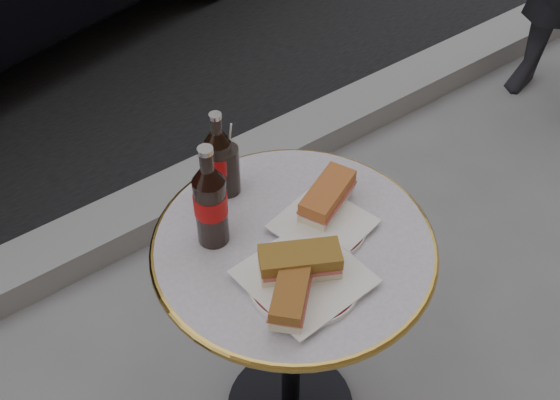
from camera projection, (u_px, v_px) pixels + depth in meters
curb at (139, 216)px, 2.50m from camera, size 40.00×0.20×0.12m
bistro_table at (292, 338)px, 1.77m from camera, size 0.62×0.62×0.73m
plate_left at (304, 279)px, 1.43m from camera, size 0.26×0.26×0.01m
plate_right at (323, 226)px, 1.53m from camera, size 0.20×0.20×0.01m
sandwich_left_a at (291, 295)px, 1.36m from camera, size 0.16×0.15×0.05m
sandwich_left_b at (300, 263)px, 1.41m from camera, size 0.18×0.15×0.06m
sandwich_right at (327, 197)px, 1.55m from camera, size 0.17×0.13×0.05m
cola_bottle_left at (210, 196)px, 1.42m from camera, size 0.09×0.09×0.26m
cola_bottle_right at (218, 155)px, 1.54m from camera, size 0.08×0.08×0.23m
cola_glass at (226, 169)px, 1.58m from camera, size 0.08×0.08×0.13m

